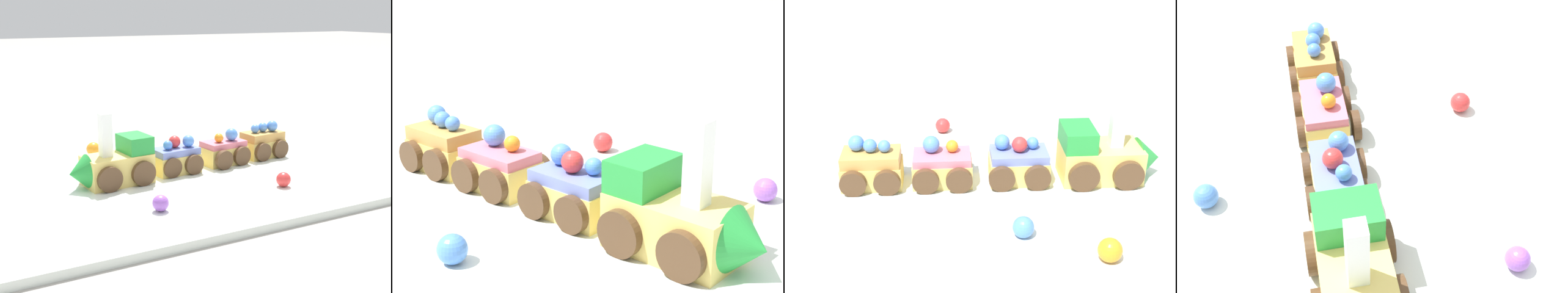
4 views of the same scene
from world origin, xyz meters
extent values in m
plane|color=gray|center=(0.00, 0.00, 0.00)|extent=(10.00, 10.00, 0.00)
cube|color=silver|center=(0.00, 0.00, 0.01)|extent=(0.83, 0.47, 0.01)
cube|color=#EACC66|center=(0.13, -0.02, 0.03)|extent=(0.11, 0.07, 0.05)
cube|color=green|center=(0.10, -0.02, 0.07)|extent=(0.04, 0.06, 0.03)
cube|color=white|center=(0.14, -0.01, 0.07)|extent=(0.02, 0.02, 0.02)
cube|color=white|center=(0.14, -0.01, 0.08)|extent=(0.02, 0.02, 0.02)
cube|color=white|center=(0.14, -0.01, 0.10)|extent=(0.02, 0.02, 0.02)
cube|color=white|center=(0.14, -0.01, 0.12)|extent=(0.02, 0.02, 0.02)
cylinder|color=#4C331E|center=(0.10, -0.05, 0.03)|extent=(0.04, 0.01, 0.04)
cylinder|color=#4C331E|center=(0.10, 0.02, 0.03)|extent=(0.04, 0.01, 0.04)
cube|color=#EACC66|center=(0.02, -0.02, 0.03)|extent=(0.08, 0.05, 0.03)
cube|color=#6B7AC6|center=(0.02, -0.02, 0.05)|extent=(0.08, 0.05, 0.01)
sphere|color=#4C84E0|center=(0.00, -0.02, 0.06)|extent=(0.02, 0.02, 0.02)
sphere|color=red|center=(0.02, -0.03, 0.06)|extent=(0.02, 0.02, 0.02)
sphere|color=#4C84E0|center=(0.04, -0.02, 0.06)|extent=(0.02, 0.02, 0.02)
cylinder|color=#4C331E|center=(0.04, -0.05, 0.03)|extent=(0.03, 0.01, 0.03)
cylinder|color=#4C331E|center=(0.04, 0.00, 0.03)|extent=(0.03, 0.01, 0.03)
cylinder|color=#4C331E|center=(0.00, -0.05, 0.03)|extent=(0.03, 0.01, 0.03)
cylinder|color=#4C331E|center=(0.00, 0.00, 0.03)|extent=(0.03, 0.01, 0.03)
cube|color=#EACC66|center=(-0.08, -0.03, 0.03)|extent=(0.08, 0.05, 0.03)
cube|color=#E57084|center=(-0.08, -0.03, 0.05)|extent=(0.08, 0.05, 0.01)
sphere|color=#4C84E0|center=(-0.09, -0.03, 0.06)|extent=(0.02, 0.02, 0.02)
sphere|color=orange|center=(-0.06, -0.03, 0.06)|extent=(0.02, 0.02, 0.02)
cylinder|color=#4C331E|center=(-0.05, -0.06, 0.03)|extent=(0.03, 0.01, 0.03)
cylinder|color=#4C331E|center=(-0.06, 0.00, 0.03)|extent=(0.03, 0.01, 0.03)
cylinder|color=#4C331E|center=(-0.09, -0.06, 0.03)|extent=(0.03, 0.01, 0.03)
cylinder|color=#4C331E|center=(-0.10, -0.01, 0.03)|extent=(0.03, 0.01, 0.03)
cube|color=#EACC66|center=(-0.16, -0.04, 0.03)|extent=(0.08, 0.05, 0.03)
cube|color=#CC9347|center=(-0.16, -0.04, 0.05)|extent=(0.08, 0.05, 0.01)
sphere|color=#4C84E0|center=(-0.18, -0.04, 0.07)|extent=(0.02, 0.02, 0.02)
sphere|color=#4C84E0|center=(-0.16, -0.04, 0.07)|extent=(0.02, 0.02, 0.02)
sphere|color=#4C84E0|center=(-0.15, -0.04, 0.07)|extent=(0.02, 0.02, 0.02)
cylinder|color=#4C331E|center=(-0.14, -0.07, 0.03)|extent=(0.03, 0.01, 0.03)
cylinder|color=#4C331E|center=(-0.15, -0.01, 0.03)|extent=(0.03, 0.01, 0.03)
cylinder|color=#4C331E|center=(-0.18, -0.07, 0.03)|extent=(0.03, 0.01, 0.03)
cylinder|color=#4C331E|center=(-0.19, -0.02, 0.03)|extent=(0.03, 0.01, 0.03)
sphere|color=#4C84E0|center=(0.02, -0.15, 0.02)|extent=(0.02, 0.02, 0.02)
sphere|color=red|center=(-0.09, 0.12, 0.02)|extent=(0.02, 0.02, 0.02)
sphere|color=#9956C6|center=(0.12, 0.13, 0.02)|extent=(0.02, 0.02, 0.02)
camera|label=1|loc=(0.40, 0.75, 0.27)|focal=50.00mm
camera|label=2|loc=(0.41, -0.38, 0.25)|focal=60.00mm
camera|label=3|loc=(-0.01, -0.64, 0.36)|focal=50.00mm
camera|label=4|loc=(0.36, -0.02, 0.43)|focal=50.00mm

